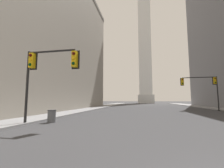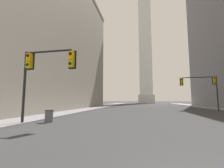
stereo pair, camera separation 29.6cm
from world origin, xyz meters
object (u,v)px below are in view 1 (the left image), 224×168
Objects in this scene: traffic_light_mid_right at (204,84)px; trash_bin at (52,116)px; obelisk at (144,34)px; traffic_light_near_left at (45,68)px.

trash_bin is at bearing -136.08° from traffic_light_mid_right.
obelisk is 13.10× the size of traffic_light_mid_right.
traffic_light_mid_right is at bearing -81.23° from obelisk.
traffic_light_near_left is 3.78m from trash_bin.
obelisk is at bearing 82.53° from traffic_light_near_left.
obelisk is 78.46m from trash_bin.
traffic_light_near_left is 5.49× the size of trash_bin.
obelisk reaches higher than traffic_light_mid_right.
obelisk reaches higher than trash_bin.
traffic_light_mid_right is (8.03, -52.11, -32.68)m from obelisk.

